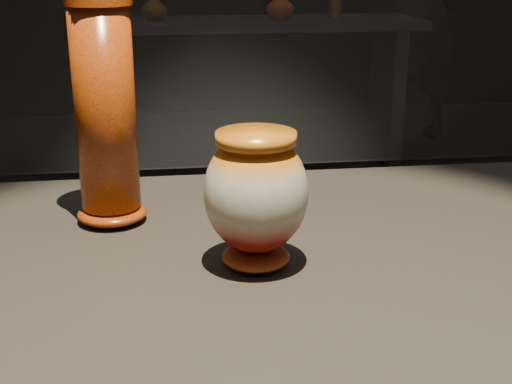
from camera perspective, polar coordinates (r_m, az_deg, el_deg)
The scene contains 7 objects.
main_vase at distance 0.93m, azimuth 0.00°, elevation -0.19°, with size 0.16×0.16×0.19m.
tall_vase at distance 1.10m, azimuth -11.93°, elevation 5.81°, with size 0.13×0.13×0.34m.
back_shelf at distance 4.39m, azimuth -0.27°, elevation 10.23°, with size 2.00×0.60×0.90m.
back_vase_left at distance 4.29m, azimuth -8.13°, elevation 14.43°, with size 0.15×0.15×0.15m, color brown.
back_vase_mid at distance 4.31m, azimuth 1.94°, elevation 14.70°, with size 0.16×0.16×0.17m, color maroon.
back_vase_right at distance 4.47m, azimuth 6.37°, elevation 14.49°, with size 0.07×0.07×0.12m, color brown.
visitor at distance 5.10m, azimuth 12.90°, elevation 14.33°, with size 0.68×0.45×1.86m, color black.
Camera 1 is at (-0.28, -0.89, 1.31)m, focal length 50.00 mm.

